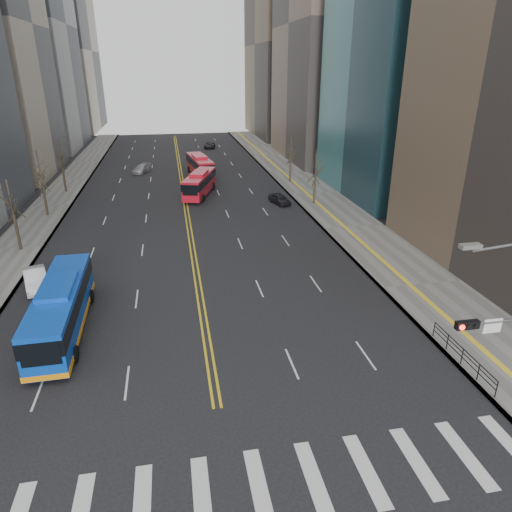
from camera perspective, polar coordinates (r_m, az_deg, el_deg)
ground at (r=21.07m, az=-3.19°, el=-27.32°), size 220.00×220.00×0.00m
sidewalk_right at (r=63.56m, az=7.20°, el=7.79°), size 7.00×130.00×0.15m
sidewalk_left at (r=62.50m, az=-24.24°, el=5.71°), size 5.00×130.00×0.15m
crosswalk at (r=21.07m, az=-3.19°, el=-27.31°), size 26.70×4.00×0.01m
centerline at (r=70.39m, az=-9.23°, el=9.07°), size 0.55×100.00×0.01m
office_towers at (r=82.40m, az=-10.67°, el=27.69°), size 83.00×134.00×58.00m
pedestrian_railing at (r=29.37m, az=24.41°, el=-11.07°), size 0.06×6.06×1.02m
street_trees at (r=49.68m, az=-17.10°, el=8.52°), size 35.20×47.20×7.60m
blue_bus at (r=32.17m, az=-23.17°, el=-5.85°), size 2.88×11.70×3.40m
red_bus_near at (r=62.33m, az=-7.07°, el=9.13°), size 5.26×10.25×3.21m
red_bus_far at (r=73.79m, az=-7.04°, el=11.27°), size 3.77×10.60×3.31m
car_white at (r=39.64m, az=-25.82°, el=-2.63°), size 2.85×4.77×1.48m
car_dark_mid at (r=58.21m, az=2.96°, el=7.16°), size 2.52×4.13×1.31m
car_silver at (r=78.31m, az=-14.11°, el=10.52°), size 3.36×4.74×1.28m
car_dark_far at (r=100.58m, az=-5.82°, el=13.63°), size 2.87×4.93×1.29m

